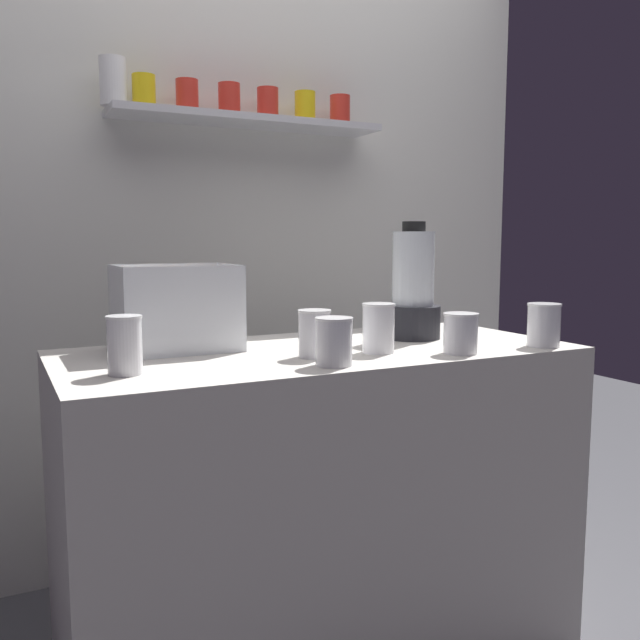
{
  "coord_description": "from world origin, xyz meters",
  "views": [
    {
      "loc": [
        -0.81,
        -1.62,
        1.2
      ],
      "look_at": [
        0.0,
        0.0,
        0.98
      ],
      "focal_mm": 37.39,
      "sensor_mm": 36.0,
      "label": 1
    }
  ],
  "objects_px": {
    "juice_cup_pomegranate_rightmost": "(544,328)",
    "juice_cup_carrot_far_left": "(125,348)",
    "juice_cup_beet_left": "(334,344)",
    "carrot_display_bin": "(179,324)",
    "blender_pitcher": "(413,292)",
    "juice_cup_carrot_middle": "(314,336)",
    "juice_cup_carrot_far_right": "(461,336)",
    "juice_cup_carrot_right": "(378,330)"
  },
  "relations": [
    {
      "from": "juice_cup_carrot_far_left",
      "to": "juice_cup_carrot_right",
      "type": "xyz_separation_m",
      "value": [
        0.66,
        -0.0,
        0.0
      ]
    },
    {
      "from": "carrot_display_bin",
      "to": "juice_cup_carrot_far_left",
      "type": "distance_m",
      "value": 0.34
    },
    {
      "from": "blender_pitcher",
      "to": "juice_cup_carrot_middle",
      "type": "bearing_deg",
      "value": -158.45
    },
    {
      "from": "juice_cup_beet_left",
      "to": "juice_cup_pomegranate_rightmost",
      "type": "bearing_deg",
      "value": -0.73
    },
    {
      "from": "juice_cup_carrot_far_left",
      "to": "juice_cup_carrot_right",
      "type": "height_order",
      "value": "same"
    },
    {
      "from": "blender_pitcher",
      "to": "juice_cup_carrot_far_right",
      "type": "bearing_deg",
      "value": -98.23
    },
    {
      "from": "carrot_display_bin",
      "to": "blender_pitcher",
      "type": "distance_m",
      "value": 0.7
    },
    {
      "from": "juice_cup_carrot_far_right",
      "to": "juice_cup_pomegranate_rightmost",
      "type": "distance_m",
      "value": 0.28
    },
    {
      "from": "juice_cup_carrot_middle",
      "to": "juice_cup_carrot_far_right",
      "type": "bearing_deg",
      "value": -18.27
    },
    {
      "from": "juice_cup_carrot_middle",
      "to": "juice_cup_carrot_far_right",
      "type": "distance_m",
      "value": 0.39
    },
    {
      "from": "juice_cup_carrot_far_right",
      "to": "juice_cup_pomegranate_rightmost",
      "type": "xyz_separation_m",
      "value": [
        0.28,
        -0.01,
        0.01
      ]
    },
    {
      "from": "carrot_display_bin",
      "to": "juice_cup_carrot_right",
      "type": "xyz_separation_m",
      "value": [
        0.46,
        -0.28,
        -0.01
      ]
    },
    {
      "from": "blender_pitcher",
      "to": "juice_cup_beet_left",
      "type": "distance_m",
      "value": 0.52
    },
    {
      "from": "juice_cup_carrot_far_left",
      "to": "juice_cup_carrot_middle",
      "type": "xyz_separation_m",
      "value": [
        0.47,
        0.01,
        -0.01
      ]
    },
    {
      "from": "juice_cup_beet_left",
      "to": "juice_cup_pomegranate_rightmost",
      "type": "xyz_separation_m",
      "value": [
        0.66,
        -0.01,
        0.0
      ]
    },
    {
      "from": "juice_cup_carrot_far_right",
      "to": "juice_cup_carrot_far_left",
      "type": "bearing_deg",
      "value": 172.43
    },
    {
      "from": "juice_cup_carrot_far_left",
      "to": "juice_cup_carrot_middle",
      "type": "bearing_deg",
      "value": 1.19
    },
    {
      "from": "juice_cup_carrot_far_left",
      "to": "juice_cup_beet_left",
      "type": "bearing_deg",
      "value": -13.8
    },
    {
      "from": "blender_pitcher",
      "to": "juice_cup_carrot_far_left",
      "type": "relative_size",
      "value": 2.67
    },
    {
      "from": "blender_pitcher",
      "to": "juice_cup_carrot_far_left",
      "type": "height_order",
      "value": "blender_pitcher"
    },
    {
      "from": "juice_cup_beet_left",
      "to": "juice_cup_carrot_far_right",
      "type": "bearing_deg",
      "value": 0.32
    },
    {
      "from": "juice_cup_carrot_right",
      "to": "carrot_display_bin",
      "type": "bearing_deg",
      "value": 148.54
    },
    {
      "from": "juice_cup_carrot_far_left",
      "to": "juice_cup_pomegranate_rightmost",
      "type": "xyz_separation_m",
      "value": [
        1.13,
        -0.12,
        -0.01
      ]
    },
    {
      "from": "carrot_display_bin",
      "to": "juice_cup_beet_left",
      "type": "relative_size",
      "value": 2.74
    },
    {
      "from": "carrot_display_bin",
      "to": "juice_cup_pomegranate_rightmost",
      "type": "xyz_separation_m",
      "value": [
        0.93,
        -0.4,
        -0.02
      ]
    },
    {
      "from": "juice_cup_beet_left",
      "to": "juice_cup_carrot_right",
      "type": "xyz_separation_m",
      "value": [
        0.19,
        0.11,
        0.01
      ]
    },
    {
      "from": "juice_cup_pomegranate_rightmost",
      "to": "juice_cup_carrot_far_left",
      "type": "bearing_deg",
      "value": 173.79
    },
    {
      "from": "juice_cup_carrot_far_right",
      "to": "juice_cup_beet_left",
      "type": "bearing_deg",
      "value": -179.68
    },
    {
      "from": "juice_cup_beet_left",
      "to": "juice_cup_carrot_far_right",
      "type": "distance_m",
      "value": 0.38
    },
    {
      "from": "juice_cup_carrot_far_left",
      "to": "juice_cup_pomegranate_rightmost",
      "type": "bearing_deg",
      "value": -6.21
    },
    {
      "from": "carrot_display_bin",
      "to": "blender_pitcher",
      "type": "relative_size",
      "value": 0.9
    },
    {
      "from": "juice_cup_beet_left",
      "to": "juice_cup_carrot_far_right",
      "type": "height_order",
      "value": "juice_cup_beet_left"
    },
    {
      "from": "blender_pitcher",
      "to": "juice_cup_carrot_far_left",
      "type": "bearing_deg",
      "value": -169.0
    },
    {
      "from": "carrot_display_bin",
      "to": "juice_cup_carrot_far_left",
      "type": "bearing_deg",
      "value": -125.05
    },
    {
      "from": "blender_pitcher",
      "to": "juice_cup_carrot_far_right",
      "type": "distance_m",
      "value": 0.3
    },
    {
      "from": "blender_pitcher",
      "to": "juice_cup_carrot_right",
      "type": "xyz_separation_m",
      "value": [
        -0.23,
        -0.18,
        -0.08
      ]
    },
    {
      "from": "carrot_display_bin",
      "to": "juice_cup_pomegranate_rightmost",
      "type": "height_order",
      "value": "carrot_display_bin"
    },
    {
      "from": "juice_cup_beet_left",
      "to": "juice_cup_carrot_far_left",
      "type": "bearing_deg",
      "value": 166.2
    },
    {
      "from": "juice_cup_carrot_right",
      "to": "blender_pitcher",
      "type": "bearing_deg",
      "value": 37.62
    },
    {
      "from": "juice_cup_carrot_far_left",
      "to": "juice_cup_pomegranate_rightmost",
      "type": "height_order",
      "value": "juice_cup_carrot_far_left"
    },
    {
      "from": "juice_cup_carrot_far_right",
      "to": "juice_cup_pomegranate_rightmost",
      "type": "height_order",
      "value": "juice_cup_pomegranate_rightmost"
    },
    {
      "from": "juice_cup_carrot_far_left",
      "to": "juice_cup_carrot_far_right",
      "type": "relative_size",
      "value": 1.23
    }
  ]
}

